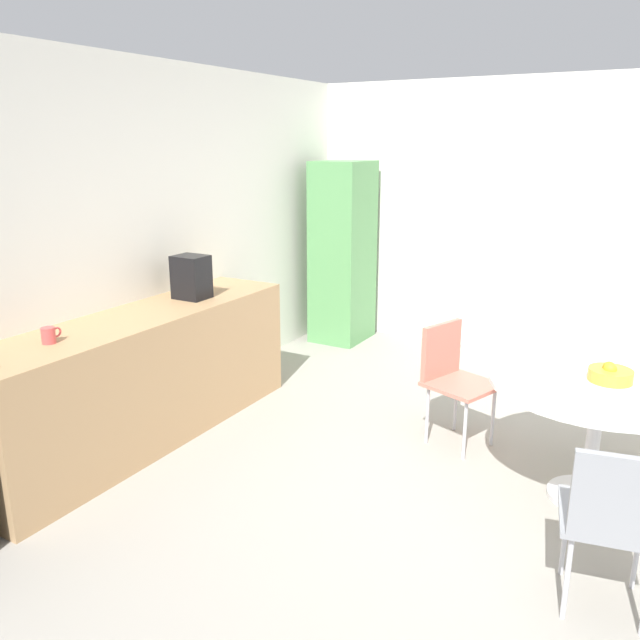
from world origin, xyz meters
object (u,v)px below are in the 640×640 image
fruit_bowl (610,374)px  coffee_maker (191,277)px  chair_gray (615,513)px  round_table (598,401)px  chair_coral (451,369)px  mug_white (49,335)px  locker_cabinet (343,253)px

fruit_bowl → coffee_maker: (-0.17, 2.86, 0.29)m
chair_gray → round_table: bearing=10.9°
round_table → fruit_bowl: bearing=-48.8°
round_table → chair_coral: size_ratio=1.46×
chair_coral → coffee_maker: bearing=104.4°
chair_coral → mug_white: bearing=133.0°
round_table → chair_coral: chair_coral is taller
locker_cabinet → chair_gray: size_ratio=2.21×
chair_coral → fruit_bowl: size_ratio=3.50×
chair_coral → mug_white: size_ratio=6.43×
locker_cabinet → mug_white: bearing=178.4°
round_table → fruit_bowl: 0.17m
chair_coral → chair_gray: size_ratio=1.00×
chair_coral → round_table: bearing=-109.5°
chair_gray → locker_cabinet: bearing=43.3°
coffee_maker → round_table: bearing=-87.3°
round_table → locker_cabinet: bearing=52.5°
chair_coral → mug_white: mug_white is taller
round_table → mug_white: bearing=116.2°
coffee_maker → fruit_bowl: bearing=-86.6°
locker_cabinet → chair_coral: size_ratio=2.21×
chair_gray → coffee_maker: coffee_maker is taller
coffee_maker → mug_white: bearing=-179.8°
locker_cabinet → chair_coral: bearing=-134.8°
chair_gray → mug_white: 3.06m
round_table → chair_gray: size_ratio=1.46×
round_table → mug_white: size_ratio=9.37×
locker_cabinet → coffee_maker: bearing=177.4°
locker_cabinet → fruit_bowl: 3.44m
mug_white → round_table: bearing=-63.8°
chair_gray → mug_white: (-0.38, 3.01, 0.43)m
mug_white → coffee_maker: size_ratio=0.40×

